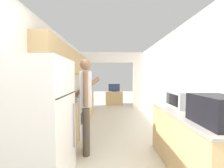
{
  "coord_description": "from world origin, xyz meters",
  "views": [
    {
      "loc": [
        -0.1,
        -1.02,
        1.43
      ],
      "look_at": [
        -0.03,
        3.52,
        1.18
      ],
      "focal_mm": 22.0,
      "sensor_mm": 36.0,
      "label": 1
    }
  ],
  "objects_px": {
    "range_oven": "(71,116)",
    "person": "(86,103)",
    "tv_cabinet": "(114,98)",
    "microwave": "(184,99)",
    "television": "(114,88)",
    "suitcase": "(217,110)",
    "refrigerator": "(39,123)"
  },
  "relations": [
    {
      "from": "range_oven",
      "to": "microwave",
      "type": "relative_size",
      "value": 2.02
    },
    {
      "from": "person",
      "to": "tv_cabinet",
      "type": "height_order",
      "value": "person"
    },
    {
      "from": "tv_cabinet",
      "to": "television",
      "type": "distance_m",
      "value": 0.52
    },
    {
      "from": "range_oven",
      "to": "tv_cabinet",
      "type": "distance_m",
      "value": 3.79
    },
    {
      "from": "refrigerator",
      "to": "suitcase",
      "type": "xyz_separation_m",
      "value": [
        2.11,
        -0.29,
        0.23
      ]
    },
    {
      "from": "tv_cabinet",
      "to": "microwave",
      "type": "bearing_deg",
      "value": -77.34
    },
    {
      "from": "microwave",
      "to": "tv_cabinet",
      "type": "xyz_separation_m",
      "value": [
        -1.05,
        4.66,
        -0.7
      ]
    },
    {
      "from": "range_oven",
      "to": "microwave",
      "type": "bearing_deg",
      "value": -25.34
    },
    {
      "from": "suitcase",
      "to": "tv_cabinet",
      "type": "height_order",
      "value": "suitcase"
    },
    {
      "from": "refrigerator",
      "to": "suitcase",
      "type": "distance_m",
      "value": 2.14
    },
    {
      "from": "suitcase",
      "to": "television",
      "type": "xyz_separation_m",
      "value": [
        -0.97,
        5.45,
        -0.21
      ]
    },
    {
      "from": "range_oven",
      "to": "suitcase",
      "type": "bearing_deg",
      "value": -41.29
    },
    {
      "from": "tv_cabinet",
      "to": "television",
      "type": "relative_size",
      "value": 1.53
    },
    {
      "from": "refrigerator",
      "to": "range_oven",
      "type": "xyz_separation_m",
      "value": [
        -0.06,
        1.61,
        -0.38
      ]
    },
    {
      "from": "refrigerator",
      "to": "tv_cabinet",
      "type": "bearing_deg",
      "value": 77.67
    },
    {
      "from": "person",
      "to": "microwave",
      "type": "distance_m",
      "value": 1.72
    },
    {
      "from": "refrigerator",
      "to": "television",
      "type": "distance_m",
      "value": 5.29
    },
    {
      "from": "person",
      "to": "microwave",
      "type": "bearing_deg",
      "value": -104.83
    },
    {
      "from": "suitcase",
      "to": "person",
      "type": "bearing_deg",
      "value": 147.54
    },
    {
      "from": "range_oven",
      "to": "person",
      "type": "xyz_separation_m",
      "value": [
        0.54,
        -0.87,
        0.49
      ]
    },
    {
      "from": "suitcase",
      "to": "microwave",
      "type": "xyz_separation_m",
      "value": [
        0.08,
        0.84,
        -0.02
      ]
    },
    {
      "from": "range_oven",
      "to": "suitcase",
      "type": "relative_size",
      "value": 1.84
    },
    {
      "from": "refrigerator",
      "to": "person",
      "type": "relative_size",
      "value": 0.95
    },
    {
      "from": "tv_cabinet",
      "to": "television",
      "type": "xyz_separation_m",
      "value": [
        0.0,
        -0.04,
        0.52
      ]
    },
    {
      "from": "refrigerator",
      "to": "person",
      "type": "bearing_deg",
      "value": 57.32
    },
    {
      "from": "refrigerator",
      "to": "microwave",
      "type": "distance_m",
      "value": 2.26
    },
    {
      "from": "range_oven",
      "to": "refrigerator",
      "type": "bearing_deg",
      "value": -87.89
    },
    {
      "from": "person",
      "to": "tv_cabinet",
      "type": "bearing_deg",
      "value": -16.67
    },
    {
      "from": "suitcase",
      "to": "tv_cabinet",
      "type": "bearing_deg",
      "value": 99.99
    },
    {
      "from": "range_oven",
      "to": "person",
      "type": "bearing_deg",
      "value": -58.17
    },
    {
      "from": "range_oven",
      "to": "microwave",
      "type": "xyz_separation_m",
      "value": [
        2.24,
        -1.06,
        0.58
      ]
    },
    {
      "from": "suitcase",
      "to": "television",
      "type": "height_order",
      "value": "suitcase"
    }
  ]
}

